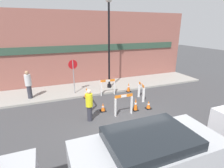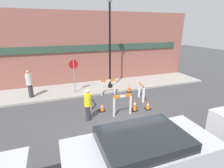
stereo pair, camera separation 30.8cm
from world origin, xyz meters
TOP-DOWN VIEW (x-y plane):
  - ground_plane at (0.00, 0.00)m, footprint 60.00×60.00m
  - sidewalk_slab at (0.00, 5.95)m, footprint 18.00×2.89m
  - storefront_facade at (0.00, 7.46)m, footprint 18.00×0.22m
  - streetlamp_post at (1.26, 5.42)m, footprint 0.44×0.44m
  - stop_sign at (-1.30, 5.18)m, footprint 0.59×0.12m
  - barricade_0 at (0.76, 4.35)m, footprint 0.98×0.19m
  - barricade_1 at (-0.92, 2.93)m, footprint 0.14×0.95m
  - barricade_2 at (0.54, 1.42)m, footprint 0.97×0.15m
  - barricade_3 at (2.42, 2.87)m, footprint 0.30×0.90m
  - traffic_cone_0 at (2.33, 4.40)m, footprint 0.30×0.30m
  - traffic_cone_1 at (1.38, 1.65)m, footprint 0.30×0.30m
  - traffic_cone_2 at (2.15, 1.56)m, footprint 0.30×0.30m
  - traffic_cone_3 at (-0.31, 2.20)m, footprint 0.30×0.30m
  - traffic_cone_4 at (-0.73, 4.40)m, footprint 0.30×0.30m
  - person_worker at (-1.22, 1.50)m, footprint 0.48×0.48m
  - person_pedestrian at (-4.03, 5.32)m, footprint 0.39×0.39m
  - parked_car_1 at (-0.66, -2.70)m, footprint 4.10×1.94m

SIDE VIEW (x-z plane):
  - ground_plane at x=0.00m, z-range 0.00..0.00m
  - sidewalk_slab at x=0.00m, z-range 0.00..0.13m
  - traffic_cone_3 at x=-0.31m, z-range -0.01..0.46m
  - traffic_cone_2 at x=2.15m, z-range -0.01..0.46m
  - traffic_cone_4 at x=-0.73m, z-range -0.01..0.52m
  - traffic_cone_0 at x=2.33m, z-range -0.01..0.65m
  - traffic_cone_1 at x=1.38m, z-range -0.01..0.70m
  - barricade_1 at x=-0.92m, z-range 0.05..1.06m
  - barricade_3 at x=2.42m, z-range 0.05..1.10m
  - barricade_0 at x=0.76m, z-range 0.06..1.13m
  - barricade_2 at x=0.54m, z-range 0.06..1.19m
  - person_worker at x=-1.22m, z-range 0.06..1.67m
  - parked_car_1 at x=-0.66m, z-range 0.11..1.85m
  - person_pedestrian at x=-4.03m, z-range 0.19..1.94m
  - stop_sign at x=-1.30m, z-range 0.51..2.75m
  - storefront_facade at x=0.00m, z-range 0.00..5.50m
  - streetlamp_post at x=1.26m, z-range 0.95..7.09m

